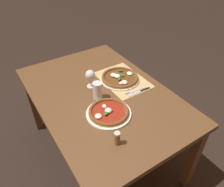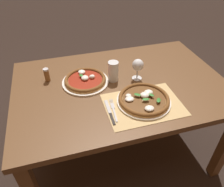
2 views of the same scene
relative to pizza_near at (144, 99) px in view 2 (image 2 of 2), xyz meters
The scene contains 10 objects.
ground_plane 0.80m from the pizza_near, 107.73° to the left, with size 24.00×24.00×0.00m, color black.
dining_table 0.27m from the pizza_near, 107.73° to the left, with size 1.46×0.98×0.74m.
paper_placemat 0.03m from the pizza_near, 115.75° to the right, with size 0.47×0.33×0.00m, color tan.
pizza_near is the anchor object (origin of this frame).
pizza_far 0.44m from the pizza_near, 135.01° to the left, with size 0.32×0.32×0.05m.
wine_glass 0.27m from the pizza_near, 78.08° to the left, with size 0.08×0.08×0.16m.
pint_glass 0.31m from the pizza_near, 111.94° to the left, with size 0.07×0.07×0.15m.
fork 0.20m from the pizza_near, behind, with size 0.04×0.20×0.00m.
knife 0.23m from the pizza_near, behind, with size 0.02×0.22×0.01m.
pepper_shaker 0.69m from the pizza_near, 144.12° to the left, with size 0.04×0.04×0.10m.
Camera 2 is at (-0.40, -1.16, 1.63)m, focal length 35.00 mm.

